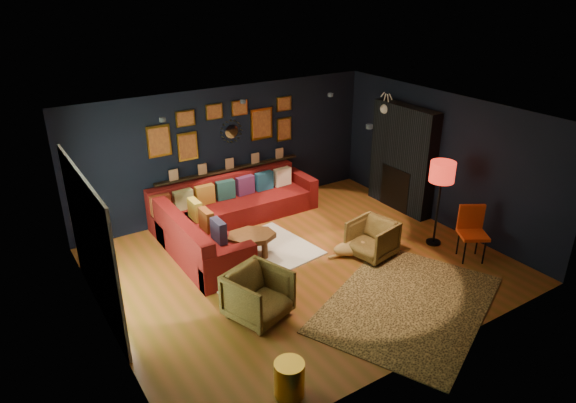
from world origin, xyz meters
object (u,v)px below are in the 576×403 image
pouf (220,263)px  armchair_left (258,293)px  sectional (223,218)px  armchair_right (372,237)px  gold_stool (289,379)px  floor_lamp (442,176)px  coffee_table (252,239)px  orange_chair (472,228)px  dog (356,245)px

pouf → armchair_left: (-0.04, -1.37, 0.21)m
sectional → armchair_right: bearing=-50.1°
sectional → armchair_left: (-0.73, -2.64, 0.08)m
sectional → gold_stool: bearing=-105.7°
armchair_right → floor_lamp: 1.64m
coffee_table → orange_chair: size_ratio=1.09×
coffee_table → floor_lamp: floor_lamp is taller
orange_chair → dog: bearing=176.9°
coffee_table → pouf: coffee_table is taller
coffee_table → dog: (1.60, -0.90, -0.19)m
pouf → armchair_left: armchair_left is taller
armchair_left → orange_chair: 4.02m
floor_lamp → gold_stool: bearing=-158.4°
armchair_left → floor_lamp: floor_lamp is taller
sectional → pouf: sectional is taller
sectional → armchair_right: size_ratio=4.64×
sectional → coffee_table: size_ratio=3.28×
armchair_left → gold_stool: (-0.44, -1.51, -0.18)m
coffee_table → armchair_left: armchair_left is taller
pouf → dog: bearing=-17.6°
sectional → dog: sectional is taller
sectional → dog: (1.61, -2.01, -0.13)m
armchair_right → sectional: bearing=-151.7°
sectional → armchair_right: 2.85m
armchair_left → dog: bearing=-3.9°
floor_lamp → pouf: bearing=162.7°
coffee_table → dog: 1.84m
coffee_table → armchair_right: size_ratio=1.42×
gold_stool → orange_chair: orange_chair is taller
armchair_left → armchair_right: 2.60m
pouf → armchair_left: size_ratio=0.64×
armchair_right → pouf: bearing=-121.5°
pouf → dog: size_ratio=0.47×
pouf → orange_chair: size_ratio=0.55×
coffee_table → armchair_right: 2.11m
coffee_table → floor_lamp: 3.52m
dog → gold_stool: bearing=-125.5°
pouf → armchair_right: armchair_right is taller
pouf → floor_lamp: floor_lamp is taller
gold_stool → armchair_right: bearing=33.3°
pouf → orange_chair: orange_chair is taller
floor_lamp → sectional: bearing=141.6°
sectional → armchair_left: size_ratio=4.18×
gold_stool → pouf: bearing=80.4°
armchair_right → gold_stool: (-3.00, -1.97, -0.14)m
armchair_left → floor_lamp: size_ratio=0.51×
pouf → gold_stool: bearing=-99.6°
sectional → armchair_left: 2.74m
armchair_right → floor_lamp: bearing=66.0°
dog → armchair_left: bearing=-148.0°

